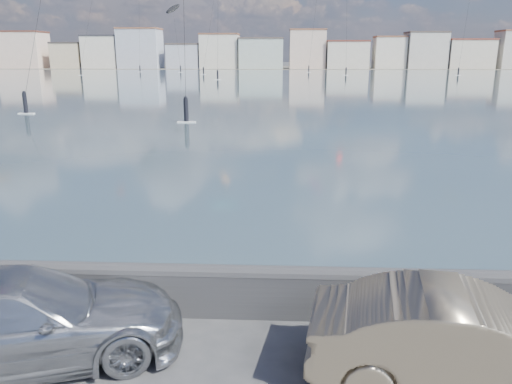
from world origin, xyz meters
TOP-DOWN VIEW (x-y plane):
  - bay_water at (0.00, 91.50)m, footprint 500.00×177.00m
  - far_shore_strip at (0.00, 200.00)m, footprint 500.00×60.00m
  - seawall at (0.00, 2.70)m, footprint 400.00×0.36m
  - far_buildings at (1.31, 186.00)m, footprint 240.79×13.26m
  - car_silver at (-2.82, 1.00)m, footprint 5.84×3.83m
  - car_champagne at (4.40, 0.61)m, footprint 5.02×2.42m
  - kitesurfer_10 at (-31.39, 151.91)m, footprint 6.23×14.59m

SIDE VIEW (x-z plane):
  - bay_water at x=0.00m, z-range 0.01..0.01m
  - far_shore_strip at x=0.00m, z-range 0.01..0.01m
  - seawall at x=0.00m, z-range 0.04..1.12m
  - car_silver at x=-2.82m, z-range 0.00..1.57m
  - car_champagne at x=4.40m, z-range 0.00..1.59m
  - far_buildings at x=1.31m, z-range -1.27..13.33m
  - kitesurfer_10 at x=-31.39m, z-range 7.89..28.58m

